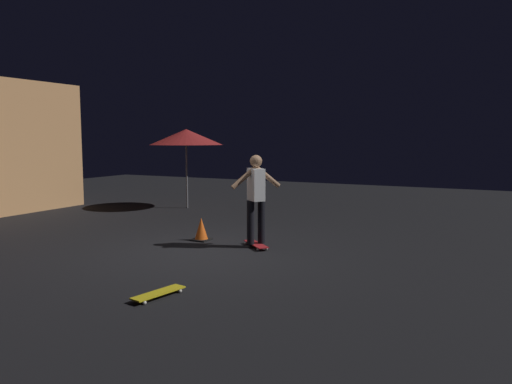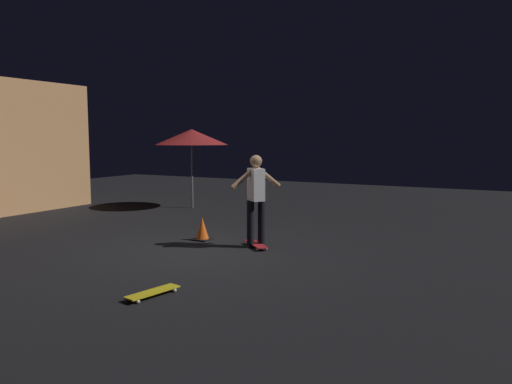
{
  "view_description": "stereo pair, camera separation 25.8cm",
  "coord_description": "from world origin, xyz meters",
  "px_view_note": "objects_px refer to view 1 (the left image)",
  "views": [
    {
      "loc": [
        -7.35,
        -4.91,
        2.06
      ],
      "look_at": [
        0.85,
        -0.77,
        1.05
      ],
      "focal_mm": 34.82,
      "sensor_mm": 36.0,
      "label": 1
    },
    {
      "loc": [
        -7.24,
        -5.14,
        2.06
      ],
      "look_at": [
        0.85,
        -0.77,
        1.05
      ],
      "focal_mm": 34.82,
      "sensor_mm": 36.0,
      "label": 2
    }
  ],
  "objects_px": {
    "skater": "(256,193)",
    "traffic_cone": "(201,230)",
    "patio_umbrella": "(186,137)",
    "skateboard_ridden": "(256,244)",
    "skateboard_spare": "(158,293)"
  },
  "relations": [
    {
      "from": "skateboard_spare",
      "to": "skater",
      "type": "height_order",
      "value": "skater"
    },
    {
      "from": "patio_umbrella",
      "to": "traffic_cone",
      "type": "bearing_deg",
      "value": -141.97
    },
    {
      "from": "patio_umbrella",
      "to": "skateboard_spare",
      "type": "xyz_separation_m",
      "value": [
        -6.96,
        -4.35,
        -2.02
      ]
    },
    {
      "from": "skateboard_spare",
      "to": "skater",
      "type": "distance_m",
      "value": 3.35
    },
    {
      "from": "skater",
      "to": "traffic_cone",
      "type": "bearing_deg",
      "value": 86.79
    },
    {
      "from": "skater",
      "to": "traffic_cone",
      "type": "height_order",
      "value": "skater"
    },
    {
      "from": "skateboard_spare",
      "to": "skater",
      "type": "bearing_deg",
      "value": 3.49
    },
    {
      "from": "patio_umbrella",
      "to": "skater",
      "type": "distance_m",
      "value": 5.69
    },
    {
      "from": "traffic_cone",
      "to": "skater",
      "type": "bearing_deg",
      "value": -93.21
    },
    {
      "from": "patio_umbrella",
      "to": "skateboard_spare",
      "type": "height_order",
      "value": "patio_umbrella"
    },
    {
      "from": "skateboard_ridden",
      "to": "traffic_cone",
      "type": "bearing_deg",
      "value": 86.79
    },
    {
      "from": "patio_umbrella",
      "to": "skateboard_ridden",
      "type": "relative_size",
      "value": 3.2
    },
    {
      "from": "patio_umbrella",
      "to": "skateboard_spare",
      "type": "relative_size",
      "value": 2.86
    },
    {
      "from": "skateboard_ridden",
      "to": "skater",
      "type": "height_order",
      "value": "skater"
    },
    {
      "from": "skateboard_ridden",
      "to": "traffic_cone",
      "type": "distance_m",
      "value": 1.28
    }
  ]
}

